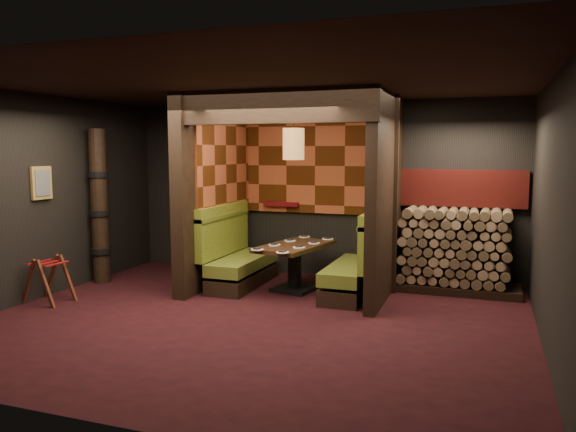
{
  "coord_description": "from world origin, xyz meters",
  "views": [
    {
      "loc": [
        2.64,
        -6.09,
        2.07
      ],
      "look_at": [
        0.0,
        1.3,
        1.15
      ],
      "focal_mm": 35.0,
      "sensor_mm": 36.0,
      "label": 1
    }
  ],
  "objects_px": {
    "pendant_lamp": "(294,144)",
    "firewood_stack": "(459,251)",
    "totem_column": "(99,207)",
    "booth_bench_right": "(358,268)",
    "luggage_rack": "(49,278)",
    "dining_table": "(295,260)",
    "booth_bench_left": "(237,259)"
  },
  "relations": [
    {
      "from": "dining_table",
      "to": "pendant_lamp",
      "type": "relative_size",
      "value": 1.56
    },
    {
      "from": "totem_column",
      "to": "luggage_rack",
      "type": "bearing_deg",
      "value": -86.26
    },
    {
      "from": "booth_bench_right",
      "to": "firewood_stack",
      "type": "bearing_deg",
      "value": 27.35
    },
    {
      "from": "booth_bench_left",
      "to": "dining_table",
      "type": "height_order",
      "value": "booth_bench_left"
    },
    {
      "from": "pendant_lamp",
      "to": "totem_column",
      "type": "xyz_separation_m",
      "value": [
        -3.04,
        -0.46,
        -0.97
      ]
    },
    {
      "from": "booth_bench_left",
      "to": "dining_table",
      "type": "bearing_deg",
      "value": -2.27
    },
    {
      "from": "firewood_stack",
      "to": "dining_table",
      "type": "bearing_deg",
      "value": -162.18
    },
    {
      "from": "firewood_stack",
      "to": "booth_bench_left",
      "type": "bearing_deg",
      "value": -167.83
    },
    {
      "from": "booth_bench_right",
      "to": "totem_column",
      "type": "distance_m",
      "value": 4.1
    },
    {
      "from": "pendant_lamp",
      "to": "luggage_rack",
      "type": "distance_m",
      "value": 3.87
    },
    {
      "from": "dining_table",
      "to": "firewood_stack",
      "type": "height_order",
      "value": "firewood_stack"
    },
    {
      "from": "pendant_lamp",
      "to": "luggage_rack",
      "type": "relative_size",
      "value": 1.36
    },
    {
      "from": "luggage_rack",
      "to": "totem_column",
      "type": "distance_m",
      "value": 1.49
    },
    {
      "from": "luggage_rack",
      "to": "totem_column",
      "type": "xyz_separation_m",
      "value": [
        -0.08,
        1.22,
        0.85
      ]
    },
    {
      "from": "booth_bench_right",
      "to": "dining_table",
      "type": "bearing_deg",
      "value": -177.71
    },
    {
      "from": "booth_bench_left",
      "to": "luggage_rack",
      "type": "xyz_separation_m",
      "value": [
        -2.01,
        -1.77,
        -0.07
      ]
    },
    {
      "from": "pendant_lamp",
      "to": "totem_column",
      "type": "distance_m",
      "value": 3.23
    },
    {
      "from": "dining_table",
      "to": "firewood_stack",
      "type": "relative_size",
      "value": 0.83
    },
    {
      "from": "booth_bench_left",
      "to": "luggage_rack",
      "type": "bearing_deg",
      "value": -138.57
    },
    {
      "from": "pendant_lamp",
      "to": "dining_table",
      "type": "bearing_deg",
      "value": 90.0
    },
    {
      "from": "booth_bench_right",
      "to": "pendant_lamp",
      "type": "height_order",
      "value": "pendant_lamp"
    },
    {
      "from": "pendant_lamp",
      "to": "firewood_stack",
      "type": "distance_m",
      "value": 2.88
    },
    {
      "from": "booth_bench_left",
      "to": "booth_bench_right",
      "type": "bearing_deg",
      "value": 0.0
    },
    {
      "from": "firewood_stack",
      "to": "booth_bench_right",
      "type": "bearing_deg",
      "value": -152.65
    },
    {
      "from": "dining_table",
      "to": "pendant_lamp",
      "type": "height_order",
      "value": "pendant_lamp"
    },
    {
      "from": "pendant_lamp",
      "to": "firewood_stack",
      "type": "height_order",
      "value": "pendant_lamp"
    },
    {
      "from": "booth_bench_left",
      "to": "booth_bench_right",
      "type": "xyz_separation_m",
      "value": [
        1.89,
        0.0,
        0.0
      ]
    },
    {
      "from": "booth_bench_right",
      "to": "dining_table",
      "type": "height_order",
      "value": "booth_bench_right"
    },
    {
      "from": "booth_bench_left",
      "to": "totem_column",
      "type": "bearing_deg",
      "value": -165.25
    },
    {
      "from": "booth_bench_right",
      "to": "luggage_rack",
      "type": "bearing_deg",
      "value": -155.57
    },
    {
      "from": "dining_table",
      "to": "totem_column",
      "type": "bearing_deg",
      "value": -170.44
    },
    {
      "from": "booth_bench_right",
      "to": "luggage_rack",
      "type": "distance_m",
      "value": 4.29
    }
  ]
}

